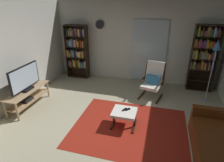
% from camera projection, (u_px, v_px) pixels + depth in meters
% --- Properties ---
extents(ground_plane, '(7.02, 7.02, 0.00)m').
position_uv_depth(ground_plane, '(111.00, 129.00, 4.11)').
color(ground_plane, '#B1A98B').
extents(wall_back, '(5.60, 0.06, 2.60)m').
position_uv_depth(wall_back, '(135.00, 43.00, 6.14)').
color(wall_back, silver).
rests_on(wall_back, ground).
extents(glass_door_panel, '(1.10, 0.01, 2.00)m').
position_uv_depth(glass_door_panel, '(149.00, 52.00, 6.06)').
color(glass_door_panel, silver).
extents(area_rug, '(2.46, 2.03, 0.01)m').
position_uv_depth(area_rug, '(129.00, 127.00, 4.16)').
color(area_rug, maroon).
rests_on(area_rug, ground).
extents(tv_stand, '(0.43, 1.34, 0.49)m').
position_uv_depth(tv_stand, '(28.00, 96.00, 4.83)').
color(tv_stand, tan).
rests_on(tv_stand, ground).
extents(television, '(0.20, 1.00, 0.64)m').
position_uv_depth(television, '(25.00, 79.00, 4.66)').
color(television, black).
rests_on(television, tv_stand).
extents(bookshelf_near_tv, '(0.76, 0.30, 1.84)m').
position_uv_depth(bookshelf_near_tv, '(77.00, 50.00, 6.51)').
color(bookshelf_near_tv, black).
rests_on(bookshelf_near_tv, ground).
extents(bookshelf_near_sofa, '(0.73, 0.30, 1.98)m').
position_uv_depth(bookshelf_near_sofa, '(204.00, 54.00, 5.49)').
color(bookshelf_near_sofa, black).
rests_on(bookshelf_near_sofa, ground).
extents(lounge_armchair, '(0.69, 0.76, 1.02)m').
position_uv_depth(lounge_armchair, '(153.00, 79.00, 5.30)').
color(lounge_armchair, black).
rests_on(lounge_armchair, ground).
extents(ottoman, '(0.52, 0.48, 0.38)m').
position_uv_depth(ottoman, '(124.00, 114.00, 4.10)').
color(ottoman, white).
rests_on(ottoman, ground).
extents(tv_remote, '(0.09, 0.15, 0.02)m').
position_uv_depth(tv_remote, '(124.00, 109.00, 4.12)').
color(tv_remote, black).
rests_on(tv_remote, ottoman).
extents(cell_phone, '(0.14, 0.15, 0.01)m').
position_uv_depth(cell_phone, '(127.00, 109.00, 4.13)').
color(cell_phone, black).
rests_on(cell_phone, ottoman).
extents(floor_lamp_by_shelf, '(0.22, 0.22, 1.71)m').
position_uv_depth(floor_lamp_by_shelf, '(216.00, 52.00, 4.69)').
color(floor_lamp_by_shelf, '#A5A5AD').
rests_on(floor_lamp_by_shelf, ground).
extents(wall_clock, '(0.29, 0.03, 0.29)m').
position_uv_depth(wall_clock, '(100.00, 25.00, 6.14)').
color(wall_clock, silver).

